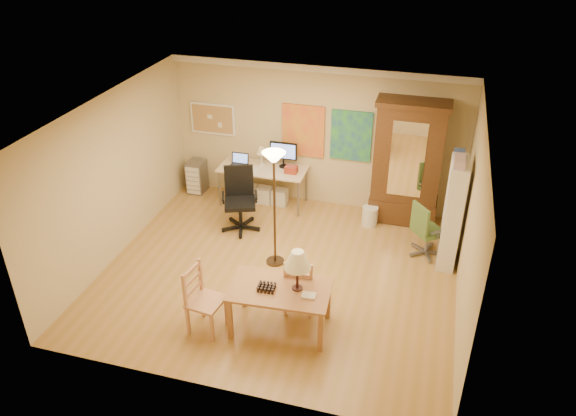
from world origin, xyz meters
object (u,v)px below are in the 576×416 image
(dining_table, at_px, (286,281))
(office_chair_black, at_px, (240,213))
(office_chair_green, at_px, (425,241))
(armoire, at_px, (407,171))
(computer_desk, at_px, (265,181))
(bookshelf, at_px, (452,214))

(dining_table, bearing_deg, office_chair_black, 123.04)
(office_chair_green, bearing_deg, armoire, 114.21)
(computer_desk, height_order, bookshelf, bookshelf)
(computer_desk, relative_size, office_chair_green, 1.72)
(bookshelf, bearing_deg, computer_desk, 162.56)
(computer_desk, xyz_separation_m, armoire, (2.63, 0.08, 0.54))
(office_chair_black, relative_size, office_chair_green, 1.19)
(computer_desk, bearing_deg, office_chair_green, -17.72)
(office_chair_black, bearing_deg, armoire, 21.78)
(dining_table, distance_m, office_chair_black, 2.83)
(office_chair_black, height_order, armoire, armoire)
(office_chair_black, distance_m, bookshelf, 3.65)
(computer_desk, distance_m, armoire, 2.68)
(office_chair_green, xyz_separation_m, armoire, (-0.48, 1.07, 0.74))
(dining_table, xyz_separation_m, armoire, (1.25, 3.44, 0.19))
(office_chair_black, xyz_separation_m, armoire, (2.77, 1.11, 0.69))
(armoire, xyz_separation_m, bookshelf, (0.83, -1.17, -0.11))
(dining_table, height_order, computer_desk, dining_table)
(office_chair_black, relative_size, bookshelf, 0.64)
(armoire, bearing_deg, office_chair_green, -65.79)
(office_chair_green, height_order, bookshelf, bookshelf)
(dining_table, height_order, bookshelf, bookshelf)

